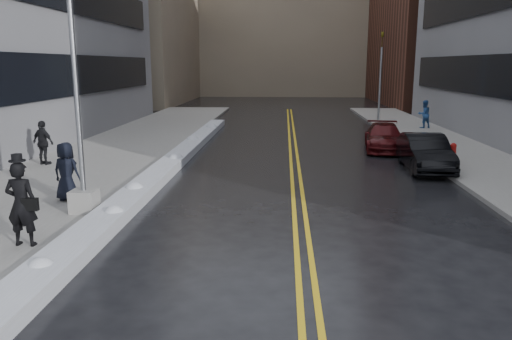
# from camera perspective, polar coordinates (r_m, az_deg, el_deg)

# --- Properties ---
(ground) EXTENTS (160.00, 160.00, 0.00)m
(ground) POSITION_cam_1_polar(r_m,az_deg,el_deg) (11.57, -7.20, -8.58)
(ground) COLOR black
(ground) RESTS_ON ground
(sidewalk_west) EXTENTS (5.50, 50.00, 0.15)m
(sidewalk_west) POSITION_cam_1_polar(r_m,az_deg,el_deg) (22.42, -17.16, 1.27)
(sidewalk_west) COLOR gray
(sidewalk_west) RESTS_ON ground
(sidewalk_east) EXTENTS (4.00, 50.00, 0.15)m
(sidewalk_east) POSITION_cam_1_polar(r_m,az_deg,el_deg) (22.48, 23.91, 0.80)
(sidewalk_east) COLOR gray
(sidewalk_east) RESTS_ON ground
(lane_line_left) EXTENTS (0.12, 50.00, 0.01)m
(lane_line_left) POSITION_cam_1_polar(r_m,az_deg,el_deg) (21.04, 4.02, 0.91)
(lane_line_left) COLOR gold
(lane_line_left) RESTS_ON ground
(lane_line_right) EXTENTS (0.12, 50.00, 0.01)m
(lane_line_right) POSITION_cam_1_polar(r_m,az_deg,el_deg) (21.05, 4.83, 0.90)
(lane_line_right) COLOR gold
(lane_line_right) RESTS_ON ground
(snow_ridge) EXTENTS (0.90, 30.00, 0.34)m
(snow_ridge) POSITION_cam_1_polar(r_m,az_deg,el_deg) (19.56, -10.10, 0.40)
(snow_ridge) COLOR silver
(snow_ridge) RESTS_ON ground
(building_west_far) EXTENTS (14.00, 22.00, 18.00)m
(building_west_far) POSITION_cam_1_polar(r_m,az_deg,el_deg) (57.60, -15.16, 16.56)
(building_west_far) COLOR gray
(building_west_far) RESTS_ON ground
(building_far) EXTENTS (36.00, 16.00, 22.00)m
(building_far) POSITION_cam_1_polar(r_m,az_deg,el_deg) (70.98, 3.33, 17.63)
(building_far) COLOR gray
(building_far) RESTS_ON ground
(lamppost) EXTENTS (0.65, 0.65, 7.62)m
(lamppost) POSITION_cam_1_polar(r_m,az_deg,el_deg) (13.81, -19.61, 5.01)
(lamppost) COLOR gray
(lamppost) RESTS_ON sidewalk_west
(fire_hydrant) EXTENTS (0.26, 0.26, 0.73)m
(fire_hydrant) POSITION_cam_1_polar(r_m,az_deg,el_deg) (22.07, 21.59, 2.05)
(fire_hydrant) COLOR maroon
(fire_hydrant) RESTS_ON sidewalk_east
(traffic_signal) EXTENTS (0.16, 0.20, 6.00)m
(traffic_signal) POSITION_cam_1_polar(r_m,az_deg,el_deg) (35.25, 14.03, 10.63)
(traffic_signal) COLOR gray
(traffic_signal) RESTS_ON sidewalk_east
(pedestrian_fedora) EXTENTS (0.69, 0.45, 1.88)m
(pedestrian_fedora) POSITION_cam_1_polar(r_m,az_deg,el_deg) (11.93, -25.23, -3.53)
(pedestrian_fedora) COLOR black
(pedestrian_fedora) RESTS_ON sidewalk_west
(pedestrian_c) EXTENTS (0.93, 0.71, 1.71)m
(pedestrian_c) POSITION_cam_1_polar(r_m,az_deg,el_deg) (15.41, -20.85, -0.17)
(pedestrian_c) COLOR black
(pedestrian_c) RESTS_ON sidewalk_west
(pedestrian_d) EXTENTS (1.10, 0.78, 1.74)m
(pedestrian_d) POSITION_cam_1_polar(r_m,az_deg,el_deg) (21.33, -23.14, 2.88)
(pedestrian_d) COLOR black
(pedestrian_d) RESTS_ON sidewalk_west
(pedestrian_east) EXTENTS (1.00, 0.89, 1.71)m
(pedestrian_east) POSITION_cam_1_polar(r_m,az_deg,el_deg) (32.74, 18.66, 6.07)
(pedestrian_east) COLOR navy
(pedestrian_east) RESTS_ON sidewalk_east
(car_black) EXTENTS (1.63, 4.28, 1.39)m
(car_black) POSITION_cam_1_polar(r_m,az_deg,el_deg) (20.37, 18.75, 1.91)
(car_black) COLOR black
(car_black) RESTS_ON ground
(car_maroon) EXTENTS (2.29, 4.50, 1.25)m
(car_maroon) POSITION_cam_1_polar(r_m,az_deg,el_deg) (24.62, 14.44, 3.65)
(car_maroon) COLOR #3E0A0C
(car_maroon) RESTS_ON ground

